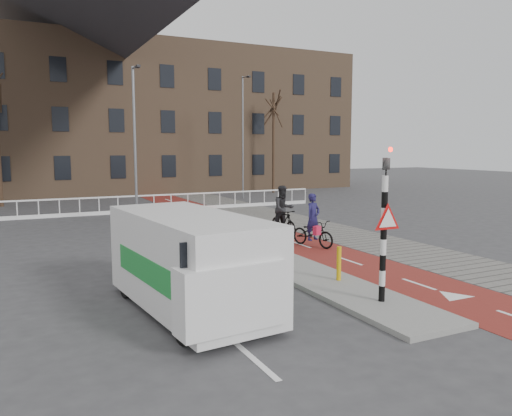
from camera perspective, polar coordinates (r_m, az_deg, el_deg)
name	(u,v)px	position (r m, az deg, el deg)	size (l,w,h in m)	color
ground	(350,282)	(13.89, 10.69, -8.31)	(120.00, 120.00, 0.00)	#38383A
bike_lane	(246,226)	(23.11, -1.17, -2.09)	(2.50, 60.00, 0.01)	maroon
sidewalk	(298,222)	(24.40, 4.81, -1.63)	(3.00, 60.00, 0.01)	slate
curb_island	(261,254)	(16.84, 0.59, -5.29)	(1.80, 16.00, 0.12)	gray
traffic_signal	(385,221)	(11.57, 14.49, -1.40)	(0.80, 0.80, 3.68)	black
bollard	(339,263)	(13.46, 9.45, -6.27)	(0.12, 0.12, 0.90)	gold
cyclist_near	(313,229)	(18.39, 6.53, -2.38)	(1.19, 1.98, 1.95)	black
cyclist_far	(283,216)	(20.05, 3.14, -0.95)	(0.91, 1.98, 2.11)	black
van	(189,261)	(11.16, -7.63, -5.97)	(2.53, 5.22, 2.17)	silver
railing	(80,210)	(28.09, -19.50, -0.26)	(28.00, 0.10, 0.99)	silver
townhouse_row	(79,95)	(43.23, -19.54, 12.09)	(46.00, 10.00, 15.90)	#7F6047
tree_right	(274,143)	(40.47, 2.01, 7.42)	(0.21, 0.21, 7.97)	black
streetlight_near	(135,148)	(23.37, -13.66, 6.69)	(0.12, 0.12, 7.21)	slate
streetlight_right	(243,138)	(35.74, -1.52, 7.98)	(0.12, 0.12, 8.58)	slate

